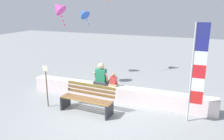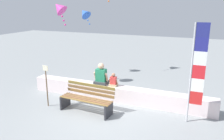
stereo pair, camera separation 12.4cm
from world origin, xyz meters
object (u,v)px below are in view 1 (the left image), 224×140
Objects in this scene: park_bench at (88,99)px; person_child at (113,81)px; person_adult at (101,76)px; flag_banner at (197,68)px; kite_blue at (83,13)px; sign_post at (46,83)px; kite_magenta at (58,8)px.

park_bench is 1.30m from person_child.
person_adult is 0.51m from person_child.
kite_blue is (-5.40, 3.36, 1.36)m from flag_banner.
sign_post is (-1.42, -1.36, -0.02)m from person_adult.
flag_banner is 4.82m from sign_post.
kite_blue is 4.64m from sign_post.
person_adult is 3.46m from flag_banner.
park_bench is at bearing -40.58° from kite_magenta.
kite_blue is (-2.60, 2.68, 2.29)m from person_child.
flag_banner is 2.72× the size of kite_magenta.
person_child is 4.38m from kite_blue.
kite_magenta reaches higher than person_child.
park_bench is at bearing -171.36° from flag_banner.
person_adult reaches higher than person_child.
park_bench is 0.62× the size of flag_banner.
sign_post is (-4.71, -0.67, -0.82)m from flag_banner.
person_child is (0.45, 1.18, 0.32)m from park_bench.
kite_magenta is (-2.23, 1.91, 2.88)m from park_bench.
person_child reaches higher than park_bench.
kite_magenta is (-2.19, 0.73, 2.43)m from person_adult.
kite_magenta reaches higher than kite_blue.
flag_banner reaches higher than person_adult.
park_bench is 2.04× the size of kite_blue.
kite_blue is at bearing 128.24° from person_adult.
flag_banner is at bearing -11.79° from person_adult.
sign_post is (-1.46, -0.18, 0.43)m from park_bench.
person_child is at bearing 35.50° from sign_post.
flag_banner is (2.80, -0.69, 0.93)m from person_child.
kite_magenta reaches higher than flag_banner.
person_child is 0.34× the size of sign_post.
person_child is at bearing -15.22° from kite_magenta.
park_bench is 5.13m from kite_blue.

